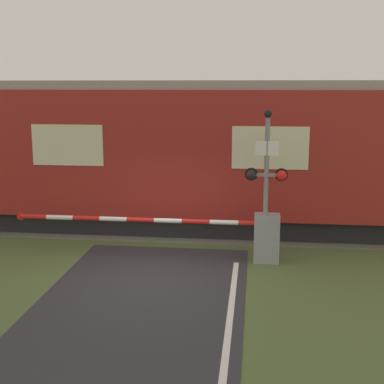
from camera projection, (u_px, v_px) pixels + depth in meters
ground_plane at (155, 275)px, 11.91m from camera, size 80.00×80.00×0.00m
track_bed at (181, 227)px, 15.88m from camera, size 36.00×3.20×0.13m
train at (85, 153)px, 15.78m from camera, size 19.58×2.87×4.27m
crossing_barrier at (241, 234)px, 12.77m from camera, size 6.51×0.44×1.16m
signal_post at (266, 178)px, 12.31m from camera, size 0.99×0.26×3.62m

